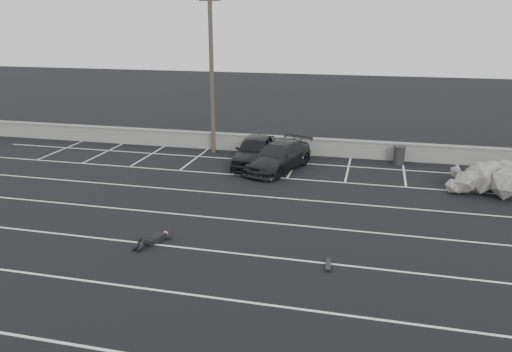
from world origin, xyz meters
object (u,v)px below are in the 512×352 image
(utility_pole, at_px, (212,73))
(person, at_px, (157,235))
(riprap_pile, at_px, (499,182))
(car_left, at_px, (255,151))
(skateboard, at_px, (328,265))
(trash_bin, at_px, (399,155))
(car_right, at_px, (278,157))

(utility_pole, relative_size, person, 4.16)
(riprap_pile, xyz_separation_m, person, (-13.59, -8.81, -0.33))
(car_left, xyz_separation_m, riprap_pile, (12.42, -1.92, -0.30))
(riprap_pile, distance_m, skateboard, 11.76)
(car_left, height_order, trash_bin, car_left)
(person, bearing_deg, car_right, 94.97)
(trash_bin, height_order, person, trash_bin)
(car_right, relative_size, trash_bin, 4.76)
(skateboard, bearing_deg, person, 170.11)
(car_left, height_order, car_right, car_left)
(riprap_pile, height_order, skateboard, riprap_pile)
(car_left, relative_size, person, 2.13)
(trash_bin, relative_size, skateboard, 1.55)
(trash_bin, bearing_deg, utility_pole, 179.60)
(trash_bin, distance_m, skateboard, 13.60)
(utility_pole, distance_m, skateboard, 16.58)
(riprap_pile, height_order, person, riprap_pile)
(car_left, distance_m, utility_pole, 5.56)
(car_right, bearing_deg, riprap_pile, 11.36)
(trash_bin, xyz_separation_m, riprap_pile, (4.46, -3.97, -0.00))
(skateboard, bearing_deg, trash_bin, 73.69)
(car_left, relative_size, utility_pole, 0.51)
(utility_pole, bearing_deg, skateboard, -57.67)
(car_right, height_order, trash_bin, car_right)
(car_right, xyz_separation_m, riprap_pile, (10.97, -1.35, -0.20))
(car_left, xyz_separation_m, person, (-1.17, -10.73, -0.62))
(car_right, bearing_deg, car_left, 176.80)
(riprap_pile, distance_m, person, 16.19)
(person, xyz_separation_m, skateboard, (6.47, -0.55, -0.15))
(car_right, height_order, riprap_pile, car_right)
(car_left, bearing_deg, utility_pole, 144.57)
(riprap_pile, bearing_deg, trash_bin, 138.31)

